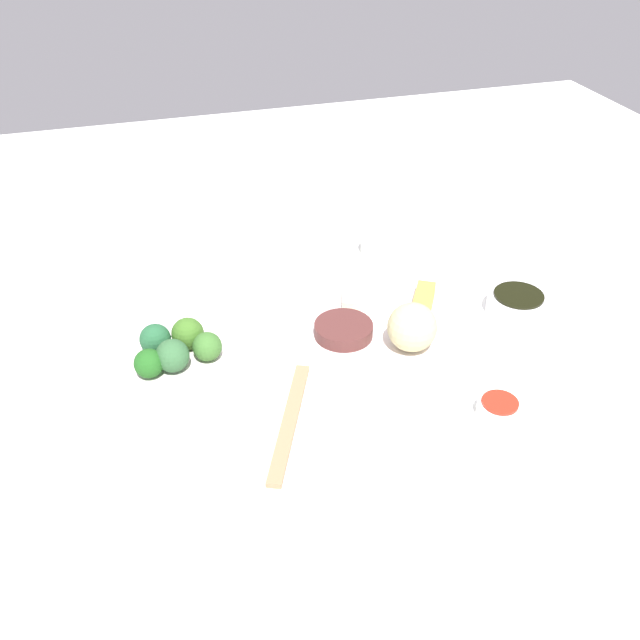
{
  "coord_description": "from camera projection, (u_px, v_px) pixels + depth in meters",
  "views": [
    {
      "loc": [
        -0.86,
        0.33,
        0.68
      ],
      "look_at": [
        -0.01,
        0.07,
        0.06
      ],
      "focal_mm": 39.33,
      "sensor_mm": 36.0,
      "label": 1
    }
  ],
  "objects": [
    {
      "name": "sauce_ramekin_sweet_and_sour_liquid",
      "position": [
        500.0,
        402.0,
        0.95
      ],
      "size": [
        0.05,
        0.05,
        0.0
      ],
      "primitive_type": "cylinder",
      "color": "red",
      "rests_on": "sauce_ramekin_sweet_and_sour"
    },
    {
      "name": "broccoli_floret_2",
      "position": [
        155.0,
        339.0,
        1.05
      ],
      "size": [
        0.05,
        0.05,
        0.05
      ],
      "primitive_type": "sphere",
      "color": "#225733",
      "rests_on": "broccoli_plate"
    },
    {
      "name": "spring_roll",
      "position": [
        423.0,
        304.0,
        1.14
      ],
      "size": [
        0.1,
        0.08,
        0.02
      ],
      "primitive_type": "cube",
      "rotation": [
        0.0,
        0.0,
        2.61
      ],
      "color": "gold",
      "rests_on": "main_plate"
    },
    {
      "name": "broccoli_floret_0",
      "position": [
        172.0,
        356.0,
        1.01
      ],
      "size": [
        0.05,
        0.05,
        0.05
      ],
      "primitive_type": "sphere",
      "color": "#2F5C33",
      "rests_on": "broccoli_plate"
    },
    {
      "name": "tabletop",
      "position": [
        361.0,
        333.0,
        1.14
      ],
      "size": [
        2.2,
        2.2,
        0.02
      ],
      "primitive_type": "cube",
      "color": "white",
      "rests_on": "ground"
    },
    {
      "name": "teacup",
      "position": [
        379.0,
        243.0,
        1.32
      ],
      "size": [
        0.07,
        0.07,
        0.05
      ],
      "primitive_type": "cylinder",
      "color": "white",
      "rests_on": "tabletop"
    },
    {
      "name": "crab_rangoon_wonton",
      "position": [
        360.0,
        296.0,
        1.17
      ],
      "size": [
        0.08,
        0.08,
        0.01
      ],
      "primitive_type": "cube",
      "rotation": [
        0.0,
        0.0,
        -0.33
      ],
      "color": "beige",
      "rests_on": "main_plate"
    },
    {
      "name": "broccoli_plate",
      "position": [
        176.0,
        365.0,
        1.05
      ],
      "size": [
        0.21,
        0.21,
        0.01
      ],
      "primitive_type": "cylinder",
      "color": "white",
      "rests_on": "tabletop"
    },
    {
      "name": "broccoli_floret_4",
      "position": [
        149.0,
        363.0,
        1.0
      ],
      "size": [
        0.04,
        0.04,
        0.04
      ],
      "primitive_type": "sphere",
      "color": "#1E561B",
      "rests_on": "broccoli_plate"
    },
    {
      "name": "rice_scoop",
      "position": [
        412.0,
        327.0,
        1.05
      ],
      "size": [
        0.08,
        0.08,
        0.08
      ],
      "primitive_type": "sphere",
      "color": "#BFB881",
      "rests_on": "main_plate"
    },
    {
      "name": "soy_sauce_bowl",
      "position": [
        517.0,
        305.0,
        1.16
      ],
      "size": [
        0.1,
        0.1,
        0.03
      ],
      "primitive_type": "cylinder",
      "color": "white",
      "rests_on": "tabletop"
    },
    {
      "name": "chopsticks_pair",
      "position": [
        290.0,
        421.0,
        0.95
      ],
      "size": [
        0.22,
        0.11,
        0.01
      ],
      "primitive_type": "cube",
      "rotation": [
        0.0,
        0.0,
        2.72
      ],
      "color": "#AB7653",
      "rests_on": "tabletop"
    },
    {
      "name": "soy_sauce_bowl_liquid",
      "position": [
        519.0,
        295.0,
        1.15
      ],
      "size": [
        0.08,
        0.08,
        0.0
      ],
      "primitive_type": "cylinder",
      "color": "black",
      "rests_on": "soy_sauce_bowl"
    },
    {
      "name": "sauce_ramekin_sweet_and_sour",
      "position": [
        499.0,
        409.0,
        0.96
      ],
      "size": [
        0.06,
        0.06,
        0.02
      ],
      "primitive_type": "cylinder",
      "color": "white",
      "rests_on": "tabletop"
    },
    {
      "name": "broccoli_floret_3",
      "position": [
        207.0,
        347.0,
        1.04
      ],
      "size": [
        0.04,
        0.04,
        0.04
      ],
      "primitive_type": "sphere",
      "color": "#386729",
      "rests_on": "broccoli_plate"
    },
    {
      "name": "main_plate",
      "position": [
        384.0,
        326.0,
        1.13
      ],
      "size": [
        0.29,
        0.29,
        0.02
      ],
      "primitive_type": "cylinder",
      "color": "white",
      "rests_on": "tabletop"
    },
    {
      "name": "broccoli_floret_1",
      "position": [
        188.0,
        334.0,
        1.06
      ],
      "size": [
        0.05,
        0.05,
        0.05
      ],
      "primitive_type": "sphere",
      "color": "#3A6621",
      "rests_on": "broccoli_plate"
    },
    {
      "name": "stir_fry_heap",
      "position": [
        344.0,
        330.0,
        1.09
      ],
      "size": [
        0.09,
        0.09,
        0.02
      ],
      "primitive_type": "cylinder",
      "color": "#502825",
      "rests_on": "main_plate"
    }
  ]
}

